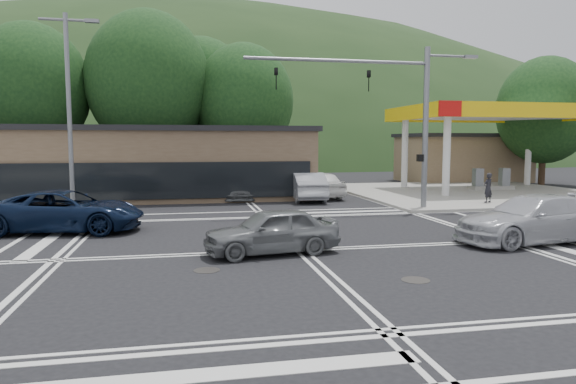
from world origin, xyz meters
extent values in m
plane|color=black|center=(0.00, 0.00, 0.00)|extent=(120.00, 120.00, 0.00)
cube|color=gray|center=(15.00, 15.00, 0.07)|extent=(16.00, 16.00, 0.15)
cylinder|color=silver|center=(12.00, 13.00, 2.50)|extent=(0.44, 0.44, 5.00)
cylinder|color=silver|center=(12.00, 19.00, 2.50)|extent=(0.44, 0.44, 5.00)
cylinder|color=silver|center=(22.00, 19.00, 2.50)|extent=(0.44, 0.44, 5.00)
cube|color=silver|center=(17.00, 16.00, 5.30)|extent=(12.00, 8.00, 0.60)
cube|color=yellow|center=(17.00, 12.00, 5.30)|extent=(12.20, 0.25, 0.90)
cube|color=yellow|center=(17.00, 20.00, 5.30)|extent=(12.20, 0.25, 0.90)
cube|color=yellow|center=(11.00, 16.00, 5.30)|extent=(0.25, 8.20, 0.90)
cube|color=yellow|center=(23.00, 16.00, 5.30)|extent=(0.25, 8.20, 0.90)
cube|color=red|center=(11.50, 11.85, 5.30)|extent=(1.40, 0.12, 0.90)
cube|color=gray|center=(17.00, 16.00, 0.25)|extent=(3.00, 1.00, 0.30)
cube|color=slate|center=(16.00, 16.00, 0.95)|extent=(0.60, 0.50, 1.30)
cube|color=slate|center=(18.00, 16.00, 0.95)|extent=(0.60, 0.50, 1.30)
cube|color=#846B4F|center=(20.00, 25.00, 1.90)|extent=(10.00, 6.00, 3.80)
cube|color=brown|center=(-8.00, 17.00, 2.00)|extent=(24.00, 8.00, 4.00)
ellipsoid|color=#203819|center=(0.00, 90.00, 0.00)|extent=(252.00, 126.00, 140.00)
cylinder|color=#382619|center=(-14.00, 24.00, 2.42)|extent=(0.50, 0.50, 4.84)
ellipsoid|color=black|center=(-14.00, 24.00, 7.15)|extent=(8.00, 8.00, 9.20)
cylinder|color=#382619|center=(-6.00, 24.00, 2.64)|extent=(0.50, 0.50, 5.28)
ellipsoid|color=black|center=(-6.00, 24.00, 7.80)|extent=(9.00, 9.00, 10.35)
cylinder|color=#382619|center=(1.00, 24.00, 2.20)|extent=(0.50, 0.50, 4.40)
ellipsoid|color=black|center=(1.00, 24.00, 6.50)|extent=(7.60, 7.60, 8.74)
cylinder|color=#382619|center=(-2.00, 28.00, 2.42)|extent=(0.50, 0.50, 4.84)
ellipsoid|color=black|center=(-2.00, 28.00, 7.15)|extent=(8.40, 8.40, 9.66)
cylinder|color=#382619|center=(24.00, 20.00, 1.98)|extent=(0.50, 0.50, 3.96)
ellipsoid|color=black|center=(24.00, 20.00, 5.85)|extent=(7.20, 7.20, 8.28)
cylinder|color=slate|center=(-8.50, 9.00, 4.50)|extent=(0.20, 0.20, 9.00)
cylinder|color=slate|center=(-8.50, 9.00, 8.70)|extent=(2.20, 0.12, 0.12)
cube|color=slate|center=(-7.40, 9.00, 8.70)|extent=(0.60, 0.25, 0.15)
cylinder|color=slate|center=(8.20, 8.20, 4.00)|extent=(0.28, 0.28, 8.00)
cylinder|color=slate|center=(3.70, 8.20, 7.20)|extent=(9.00, 0.16, 0.16)
imported|color=black|center=(5.20, 8.20, 6.30)|extent=(0.16, 0.20, 1.00)
imported|color=black|center=(0.70, 8.20, 6.30)|extent=(0.16, 0.20, 1.00)
cylinder|color=slate|center=(9.40, 8.20, 7.60)|extent=(2.40, 0.12, 0.12)
cube|color=slate|center=(10.50, 8.20, 7.60)|extent=(0.70, 0.30, 0.15)
cube|color=black|center=(7.95, 8.20, 2.60)|extent=(0.25, 0.30, 0.35)
imported|color=black|center=(-7.95, 5.00, 0.79)|extent=(6.00, 3.40, 1.58)
imported|color=slate|center=(-0.97, -0.30, 0.70)|extent=(4.32, 2.27, 1.40)
imported|color=#B6B7BD|center=(8.00, -0.30, 0.80)|extent=(5.71, 2.78, 1.60)
imported|color=#ABADB2|center=(3.43, 13.50, 0.82)|extent=(2.07, 5.08, 1.64)
imported|color=white|center=(4.43, 14.68, 0.82)|extent=(2.68, 5.07, 1.64)
imported|color=#585B5C|center=(-0.50, 14.84, 0.64)|extent=(1.85, 4.44, 1.28)
imported|color=black|center=(12.42, 9.23, 0.94)|extent=(0.68, 0.57, 1.59)
camera|label=1|loc=(-3.53, -15.47, 3.39)|focal=32.00mm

